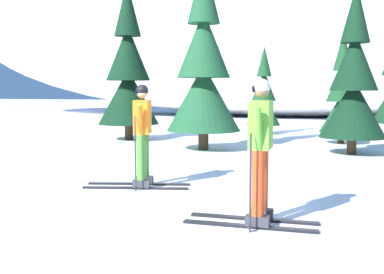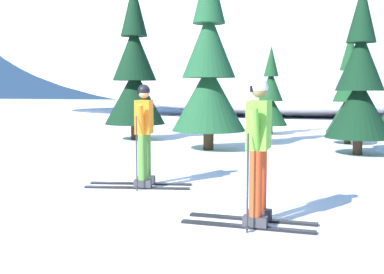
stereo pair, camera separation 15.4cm
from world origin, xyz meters
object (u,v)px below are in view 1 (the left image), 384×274
Objects in this scene: skier_lime_jacket at (260,148)px; pine_tree_center_left at (264,97)px; pine_tree_far_left at (128,74)px; pine_tree_left at (204,70)px; pine_tree_center_right at (342,97)px; skier_orange_jacket at (142,134)px; pine_tree_right at (354,84)px.

pine_tree_center_left reaches higher than skier_lime_jacket.
pine_tree_far_left is 0.98× the size of pine_tree_left.
pine_tree_far_left is 1.58× the size of pine_tree_center_left.
pine_tree_far_left is 6.62m from pine_tree_center_right.
skier_orange_jacket is 2.76m from skier_lime_jacket.
skier_lime_jacket is at bearing -101.63° from pine_tree_right.
pine_tree_right is at bearing 55.23° from skier_orange_jacket.
skier_lime_jacket is 9.39m from pine_tree_center_right.
skier_orange_jacket is 0.35× the size of pine_tree_left.
skier_orange_jacket is 0.54× the size of pine_tree_center_right.
pine_tree_center_right is 2.46m from pine_tree_right.
pine_tree_center_left is 0.95× the size of pine_tree_center_right.
pine_tree_left is at bearing -101.20° from pine_tree_center_left.
skier_orange_jacket is at bearing -65.47° from pine_tree_far_left.
pine_tree_center_left reaches higher than skier_orange_jacket.
pine_tree_far_left reaches higher than pine_tree_center_left.
pine_tree_center_right is at bearing 94.40° from pine_tree_right.
pine_tree_center_left is at bearing 78.80° from pine_tree_left.
skier_lime_jacket is at bearing -97.52° from pine_tree_center_right.
pine_tree_left reaches higher than pine_tree_center_left.
skier_lime_jacket is 0.53× the size of pine_tree_center_right.
pine_tree_center_left is 3.62m from pine_tree_center_right.
pine_tree_right is at bearing -85.60° from pine_tree_center_right.
pine_tree_right reaches higher than pine_tree_center_left.
pine_tree_right is (3.58, 5.15, 0.87)m from skier_orange_jacket.
pine_tree_far_left reaches higher than pine_tree_center_right.
skier_orange_jacket is at bearing -114.10° from pine_tree_center_right.
pine_tree_far_left is 6.97m from pine_tree_right.
pine_tree_far_left is 3.47m from pine_tree_left.
pine_tree_left is at bearing -145.05° from pine_tree_center_right.
pine_tree_right is at bearing 78.37° from skier_lime_jacket.
pine_tree_far_left is at bearing -174.14° from pine_tree_center_right.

